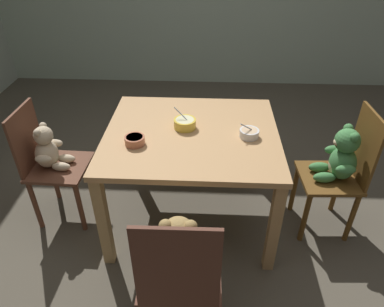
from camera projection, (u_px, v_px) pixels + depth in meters
The scene contains 8 objects.
ground_plane at pixel (192, 215), 2.72m from camera, with size 5.20×5.20×0.04m.
dining_table at pixel (192, 145), 2.35m from camera, with size 1.12×1.00×0.73m.
teddy_chair_near_right at pixel (340, 163), 2.31m from camera, with size 0.39×0.38×0.92m.
teddy_chair_near_front at pixel (180, 264), 1.64m from camera, with size 0.40×0.38×0.93m.
teddy_chair_near_left at pixel (50, 157), 2.44m from camera, with size 0.39×0.39×0.87m.
porridge_bowl_yellow_center at pixel (185, 123), 2.32m from camera, with size 0.15×0.15×0.13m.
porridge_bowl_terracotta_near_left at pixel (135, 140), 2.16m from camera, with size 0.12×0.12×0.05m.
porridge_bowl_white_near_right at pixel (249, 133), 2.23m from camera, with size 0.13×0.12×0.11m.
Camera 1 is at (0.10, -1.97, 1.91)m, focal length 33.23 mm.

